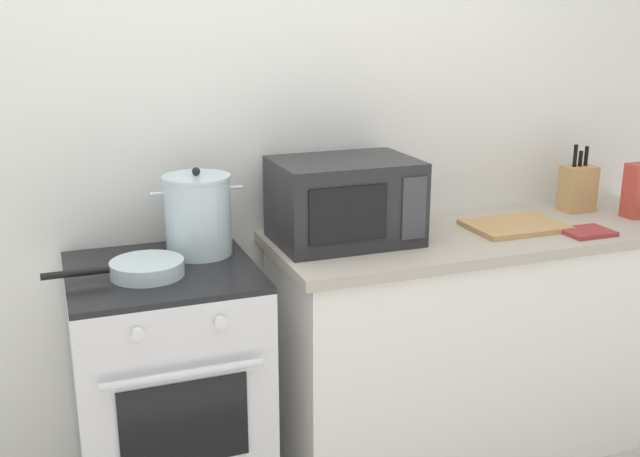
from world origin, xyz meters
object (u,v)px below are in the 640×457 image
Objects in this scene: knife_block at (578,188)px; pasta_box at (636,191)px; stock_pot at (198,215)px; oven_mitt at (587,232)px; microwave at (344,201)px; frying_pan at (145,268)px; stove at (169,396)px; cutting_board at (515,226)px.

knife_block is 0.23m from pasta_box.
stock_pot reaches higher than oven_mitt.
microwave reaches higher than pasta_box.
stock_pot is 0.73× the size of frying_pan.
frying_pan is (-0.21, -0.17, -0.11)m from stock_pot.
frying_pan is at bearing 176.24° from oven_mitt.
stove is 1.98m from pasta_box.
microwave reaches higher than cutting_board.
stock_pot is 1.43× the size of pasta_box.
oven_mitt is (0.21, -0.16, -0.00)m from cutting_board.
stove is 0.63m from stock_pot.
frying_pan is 1.96m from pasta_box.
stock_pot is at bearing 37.11° from stove.
stock_pot reaches higher than cutting_board.
oven_mitt is (-0.34, -0.13, -0.10)m from pasta_box.
stove is 4.18× the size of pasta_box.
oven_mitt is at bearing -158.97° from pasta_box.
stock_pot reaches higher than stove.
knife_block reaches higher than pasta_box.
microwave is 2.27× the size of pasta_box.
stove is 2.56× the size of cutting_board.
cutting_board reaches higher than oven_mitt.
frying_pan is at bearing -141.49° from stock_pot.
frying_pan is 1.96× the size of pasta_box.
microwave is at bearing -3.72° from stock_pot.
stock_pot reaches higher than microwave.
oven_mitt is (0.89, -0.24, -0.14)m from microwave.
stove is 3.27× the size of knife_block.
frying_pan reaches higher than oven_mitt.
frying_pan is 1.82m from knife_block.
microwave is at bearing 173.44° from cutting_board.
stove is 1.43m from cutting_board.
pasta_box is (0.15, -0.17, 0.01)m from knife_block.
stove is at bearing -179.95° from cutting_board.
stock_pot reaches higher than knife_block.
knife_block is at bearing 6.11° from frying_pan.
pasta_box is (1.96, 0.02, 0.08)m from frying_pan.
oven_mitt is (-0.19, -0.30, -0.09)m from knife_block.
knife_block reaches higher than oven_mitt.
knife_block is 1.56× the size of oven_mitt.
pasta_box reaches higher than oven_mitt.
cutting_board reaches higher than stove.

